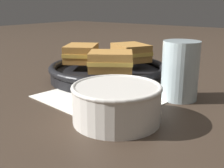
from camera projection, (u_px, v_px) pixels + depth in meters
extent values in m
plane|color=#382B21|center=(107.00, 100.00, 0.59)|extent=(4.00, 4.00, 0.00)
cube|color=white|center=(100.00, 98.00, 0.60)|extent=(0.26, 0.23, 0.00)
cylinder|color=silver|center=(116.00, 104.00, 0.48)|extent=(0.15, 0.15, 0.06)
cylinder|color=orange|center=(117.00, 93.00, 0.47)|extent=(0.13, 0.13, 0.01)
torus|color=silver|center=(117.00, 87.00, 0.47)|extent=(0.15, 0.15, 0.01)
cube|color=#B7B7BC|center=(89.00, 90.00, 0.63)|extent=(0.11, 0.02, 0.01)
ellipsoid|color=#B7B7BC|center=(121.00, 96.00, 0.59)|extent=(0.06, 0.03, 0.01)
cylinder|color=black|center=(108.00, 75.00, 0.75)|extent=(0.30, 0.30, 0.02)
torus|color=black|center=(108.00, 67.00, 0.74)|extent=(0.31, 0.31, 0.02)
cube|color=#B27A38|center=(82.00, 58.00, 0.77)|extent=(0.12, 0.13, 0.02)
cube|color=gold|center=(81.00, 53.00, 0.77)|extent=(0.12, 0.13, 0.01)
cube|color=#B27A38|center=(81.00, 48.00, 0.76)|extent=(0.12, 0.13, 0.02)
cube|color=#B27A38|center=(111.00, 67.00, 0.66)|extent=(0.13, 0.12, 0.02)
cube|color=gold|center=(111.00, 61.00, 0.66)|extent=(0.13, 0.13, 0.01)
cube|color=#B27A38|center=(111.00, 55.00, 0.66)|extent=(0.13, 0.12, 0.02)
cube|color=#B27A38|center=(131.00, 57.00, 0.78)|extent=(0.13, 0.12, 0.02)
cube|color=gold|center=(131.00, 52.00, 0.78)|extent=(0.13, 0.12, 0.01)
cube|color=#B27A38|center=(131.00, 47.00, 0.78)|extent=(0.13, 0.12, 0.02)
cylinder|color=silver|center=(180.00, 71.00, 0.58)|extent=(0.08, 0.08, 0.12)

